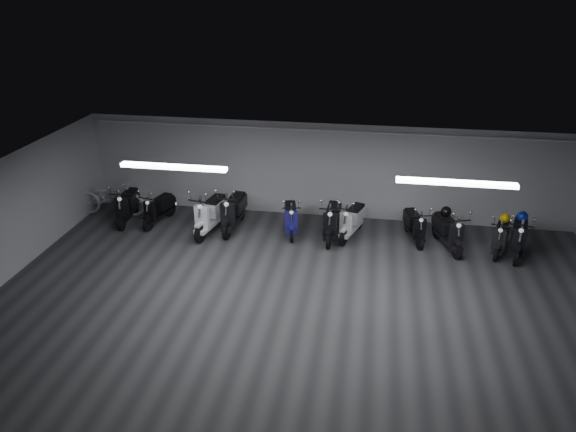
% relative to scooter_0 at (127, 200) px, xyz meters
% --- Properties ---
extents(floor, '(14.00, 10.00, 0.01)m').
position_rel_scooter_0_xyz_m(floor, '(5.59, -3.66, -0.67)').
color(floor, '#323234').
rests_on(floor, ground).
extents(ceiling, '(14.00, 10.00, 0.01)m').
position_rel_scooter_0_xyz_m(ceiling, '(5.59, -3.66, 2.14)').
color(ceiling, gray).
rests_on(ceiling, ground).
extents(back_wall, '(14.00, 0.01, 2.80)m').
position_rel_scooter_0_xyz_m(back_wall, '(5.59, 1.35, 0.73)').
color(back_wall, '#AEAEB1').
rests_on(back_wall, ground).
extents(fluor_strip_left, '(2.40, 0.18, 0.08)m').
position_rel_scooter_0_xyz_m(fluor_strip_left, '(2.59, -2.66, 2.07)').
color(fluor_strip_left, white).
rests_on(fluor_strip_left, ceiling).
extents(fluor_strip_right, '(2.40, 0.18, 0.08)m').
position_rel_scooter_0_xyz_m(fluor_strip_right, '(8.59, -2.66, 2.07)').
color(fluor_strip_right, white).
rests_on(fluor_strip_right, ceiling).
extents(conduit, '(13.60, 0.05, 0.05)m').
position_rel_scooter_0_xyz_m(conduit, '(5.59, 1.26, 1.95)').
color(conduit, white).
rests_on(conduit, back_wall).
extents(scooter_0, '(0.80, 1.86, 1.34)m').
position_rel_scooter_0_xyz_m(scooter_0, '(0.00, 0.00, 0.00)').
color(scooter_0, black).
rests_on(scooter_0, floor).
extents(scooter_1, '(0.90, 1.70, 1.20)m').
position_rel_scooter_0_xyz_m(scooter_1, '(0.94, 0.02, -0.07)').
color(scooter_1, black).
rests_on(scooter_1, floor).
extents(scooter_2, '(1.02, 2.06, 1.47)m').
position_rel_scooter_0_xyz_m(scooter_2, '(2.59, -0.30, 0.07)').
color(scooter_2, white).
rests_on(scooter_2, floor).
extents(scooter_3, '(0.77, 1.98, 1.45)m').
position_rel_scooter_0_xyz_m(scooter_3, '(3.15, -0.00, 0.06)').
color(scooter_3, black).
rests_on(scooter_3, floor).
extents(scooter_4, '(0.85, 1.71, 1.22)m').
position_rel_scooter_0_xyz_m(scooter_4, '(4.77, 0.01, -0.06)').
color(scooter_4, navy).
rests_on(scooter_4, floor).
extents(scooter_5, '(0.69, 1.86, 1.37)m').
position_rel_scooter_0_xyz_m(scooter_5, '(5.92, -0.11, 0.02)').
color(scooter_5, black).
rests_on(scooter_5, floor).
extents(scooter_6, '(1.08, 1.81, 1.28)m').
position_rel_scooter_0_xyz_m(scooter_6, '(6.45, 0.05, -0.03)').
color(scooter_6, silver).
rests_on(scooter_6, floor).
extents(scooter_7, '(0.91, 1.68, 1.19)m').
position_rel_scooter_0_xyz_m(scooter_7, '(8.11, 0.09, -0.07)').
color(scooter_7, black).
rests_on(scooter_7, floor).
extents(scooter_8, '(1.12, 1.85, 1.30)m').
position_rel_scooter_0_xyz_m(scooter_8, '(8.95, -0.22, -0.02)').
color(scooter_8, black).
rests_on(scooter_8, floor).
extents(scooter_9, '(1.02, 1.70, 1.20)m').
position_rel_scooter_0_xyz_m(scooter_9, '(10.27, -0.22, -0.07)').
color(scooter_9, black).
rests_on(scooter_9, floor).
extents(bicycle, '(2.11, 0.82, 1.35)m').
position_rel_scooter_0_xyz_m(bicycle, '(-0.70, 0.39, 0.00)').
color(bicycle, silver).
rests_on(bicycle, floor).
extents(scooter_10, '(1.00, 1.88, 1.33)m').
position_rel_scooter_0_xyz_m(scooter_10, '(10.69, -0.29, -0.00)').
color(scooter_10, black).
rests_on(scooter_10, floor).
extents(helmet_0, '(0.28, 0.28, 0.28)m').
position_rel_scooter_0_xyz_m(helmet_0, '(10.74, -0.04, 0.30)').
color(helmet_0, navy).
rests_on(helmet_0, scooter_10).
extents(helmet_1, '(0.28, 0.28, 0.28)m').
position_rel_scooter_0_xyz_m(helmet_1, '(8.87, 0.01, 0.28)').
color(helmet_1, black).
rests_on(helmet_1, scooter_8).
extents(helmet_2, '(0.27, 0.27, 0.27)m').
position_rel_scooter_0_xyz_m(helmet_2, '(10.34, -0.01, 0.21)').
color(helmet_2, gold).
rests_on(helmet_2, scooter_9).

